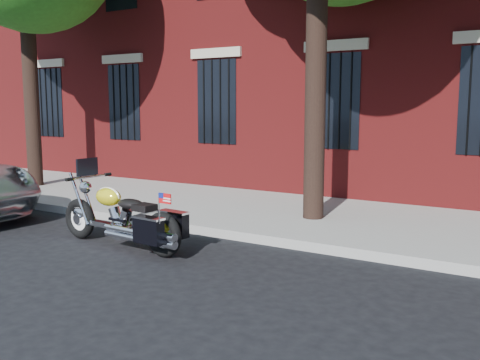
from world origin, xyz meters
The scene contains 4 objects.
ground centered at (0.00, 0.00, 0.00)m, with size 120.00×120.00×0.00m, color black.
curb centered at (0.00, 1.38, 0.07)m, with size 40.00×0.16×0.15m, color gray.
sidewalk centered at (0.00, 3.26, 0.07)m, with size 40.00×3.60×0.15m, color gray.
motorcycle centered at (-1.26, 0.03, 0.44)m, with size 2.56×0.84×1.30m.
Camera 1 is at (4.25, -5.67, 2.11)m, focal length 40.00 mm.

